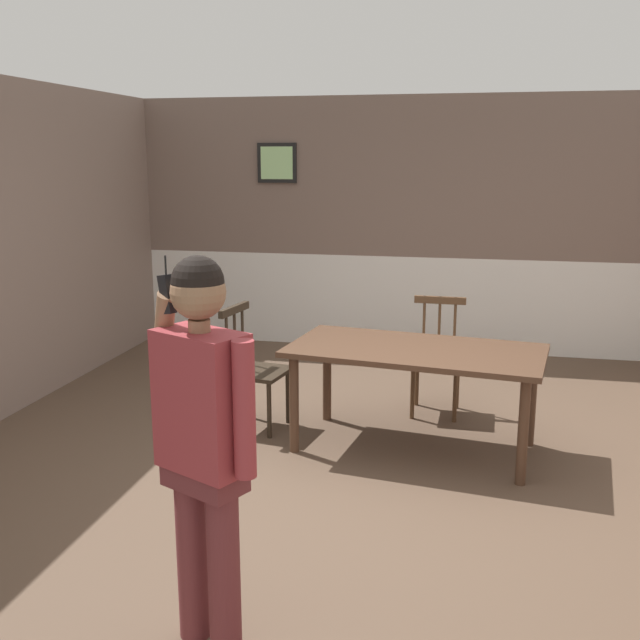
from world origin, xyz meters
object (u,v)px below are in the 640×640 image
object	(u,v)px
dining_table	(415,360)
person_figure	(204,430)
chair_near_window	(437,358)
chair_by_doorway	(254,369)

from	to	relation	value
dining_table	person_figure	size ratio (longest dim) A/B	1.10
person_figure	chair_near_window	bearing A→B (deg)	-78.02
chair_near_window	person_figure	bearing A→B (deg)	77.64
chair_by_doorway	person_figure	size ratio (longest dim) A/B	0.56
dining_table	chair_near_window	distance (m)	0.87
chair_near_window	person_figure	world-z (taller)	person_figure
dining_table	chair_near_window	size ratio (longest dim) A/B	1.99
chair_near_window	person_figure	distance (m)	3.41
dining_table	person_figure	xyz separation A→B (m)	(-0.68, -2.43, 0.32)
chair_near_window	chair_by_doorway	world-z (taller)	chair_by_doorway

